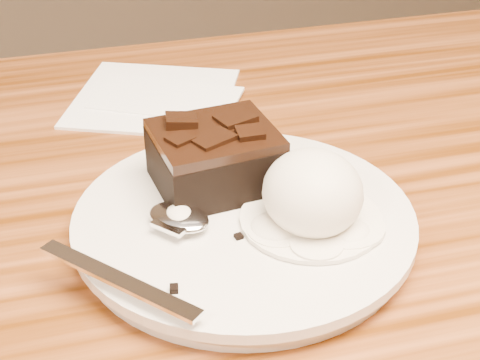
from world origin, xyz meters
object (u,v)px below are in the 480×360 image
object	(u,v)px
brownie	(215,162)
spoon	(179,219)
napkin	(153,96)
ice_cream_scoop	(313,193)
plate	(244,226)

from	to	relation	value
brownie	spoon	size ratio (longest dim) A/B	0.47
brownie	napkin	bearing A→B (deg)	93.90
ice_cream_scoop	spoon	xyz separation A→B (m)	(-0.08, 0.02, -0.02)
plate	napkin	xyz separation A→B (m)	(-0.02, 0.23, -0.01)
brownie	spoon	bearing A→B (deg)	-129.61
ice_cream_scoop	plate	bearing A→B (deg)	152.97
brownie	ice_cream_scoop	distance (m)	0.08
plate	ice_cream_scoop	world-z (taller)	ice_cream_scoop
plate	spoon	xyz separation A→B (m)	(-0.04, -0.00, 0.01)
napkin	brownie	bearing A→B (deg)	-86.10
spoon	napkin	world-z (taller)	spoon
ice_cream_scoop	spoon	distance (m)	0.09
brownie	ice_cream_scoop	xyz separation A→B (m)	(0.05, -0.06, 0.00)
plate	ice_cream_scoop	size ratio (longest dim) A/B	3.32
brownie	napkin	size ratio (longest dim) A/B	0.58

